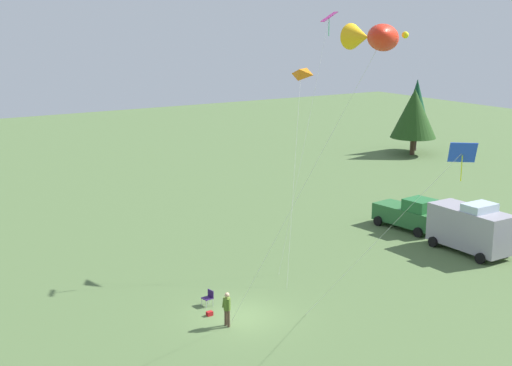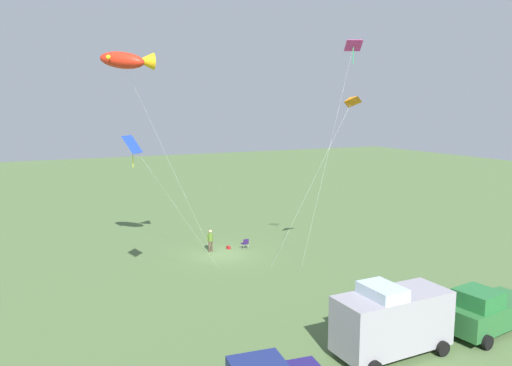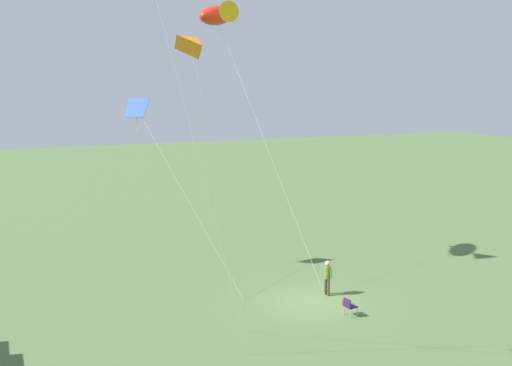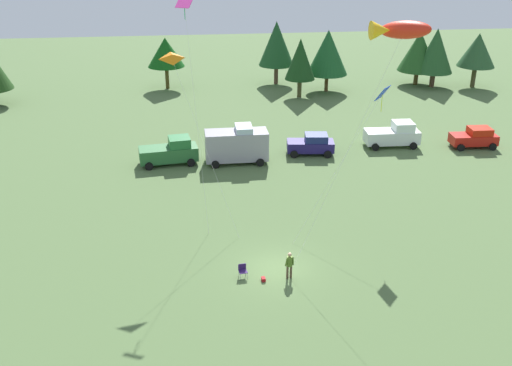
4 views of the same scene
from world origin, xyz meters
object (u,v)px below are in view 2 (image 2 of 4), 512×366
at_px(folding_chair, 245,243).
at_px(kite_delta_orange, 349,101).
at_px(truck_green_flatbed, 487,311).
at_px(kite_diamond_blue, 134,148).
at_px(person_kite_flyer, 210,239).
at_px(van_motorhome_grey, 392,319).
at_px(backpack_on_grass, 228,247).
at_px(kite_diamond_rainbow, 351,55).
at_px(kite_large_fish, 128,60).

distance_m(folding_chair, kite_delta_orange, 14.16).
distance_m(truck_green_flatbed, kite_diamond_blue, 20.14).
height_order(person_kite_flyer, van_motorhome_grey, van_motorhome_grey).
distance_m(van_motorhome_grey, kite_diamond_blue, 15.98).
xyz_separation_m(kite_diamond_blue, kite_delta_orange, (-13.57, 1.15, 2.63)).
bearing_deg(kite_diamond_blue, backpack_on_grass, -139.04).
relative_size(backpack_on_grass, kite_diamond_rainbow, 0.02).
bearing_deg(truck_green_flatbed, folding_chair, -83.48).
distance_m(person_kite_flyer, kite_diamond_blue, 12.99).
bearing_deg(kite_diamond_rainbow, kite_diamond_blue, -11.05).
height_order(kite_large_fish, kite_diamond_blue, kite_large_fish).
bearing_deg(person_kite_flyer, kite_diamond_rainbow, -159.31).
relative_size(person_kite_flyer, truck_green_flatbed, 0.33).
bearing_deg(kite_diamond_rainbow, van_motorhome_grey, 66.05).
relative_size(kite_large_fish, kite_delta_orange, 1.23).
relative_size(kite_large_fish, kite_diamond_rainbow, 0.97).
bearing_deg(person_kite_flyer, kite_diamond_blue, 128.02).
bearing_deg(kite_diamond_rainbow, backpack_on_grass, -68.87).
bearing_deg(kite_diamond_blue, truck_green_flatbed, 141.33).
distance_m(backpack_on_grass, kite_diamond_rainbow, 17.75).
bearing_deg(backpack_on_grass, person_kite_flyer, 4.72).
distance_m(truck_green_flatbed, kite_diamond_rainbow, 16.07).
height_order(truck_green_flatbed, kite_delta_orange, kite_delta_orange).
relative_size(folding_chair, kite_delta_orange, 0.07).
distance_m(person_kite_flyer, backpack_on_grass, 1.81).
xyz_separation_m(truck_green_flatbed, kite_diamond_blue, (14.51, -11.61, 7.74)).
xyz_separation_m(van_motorhome_grey, kite_large_fish, (8.03, -15.53, 12.29)).
bearing_deg(truck_green_flatbed, van_motorhome_grey, -10.73).
bearing_deg(van_motorhome_grey, truck_green_flatbed, 175.82).
relative_size(truck_green_flatbed, kite_delta_orange, 0.44).
xyz_separation_m(folding_chair, kite_diamond_rainbow, (-2.71, 9.48, 13.70)).
xyz_separation_m(person_kite_flyer, kite_diamond_rainbow, (-5.46, 9.95, 13.17)).
distance_m(kite_large_fish, kite_diamond_rainbow, 13.71).
xyz_separation_m(folding_chair, backpack_on_grass, (1.18, -0.59, -0.38)).
relative_size(van_motorhome_grey, kite_delta_orange, 0.46).
bearing_deg(van_motorhome_grey, kite_diamond_rainbow, -114.66).
relative_size(person_kite_flyer, kite_delta_orange, 0.15).
bearing_deg(van_motorhome_grey, folding_chair, -94.45).
bearing_deg(person_kite_flyer, van_motorhome_grey, 176.67).
relative_size(backpack_on_grass, kite_diamond_blue, 0.03).
height_order(truck_green_flatbed, kite_large_fish, kite_large_fish).
xyz_separation_m(backpack_on_grass, kite_diamond_blue, (8.76, 7.60, 8.73)).
relative_size(backpack_on_grass, kite_large_fish, 0.02).
height_order(truck_green_flatbed, van_motorhome_grey, van_motorhome_grey).
height_order(person_kite_flyer, folding_chair, person_kite_flyer).
relative_size(folding_chair, kite_diamond_rainbow, 0.05).
bearing_deg(kite_diamond_rainbow, kite_delta_orange, -124.86).
bearing_deg(kite_large_fish, folding_chair, -163.44).
bearing_deg(person_kite_flyer, kite_large_fish, 108.25).
bearing_deg(backpack_on_grass, kite_delta_orange, 118.80).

